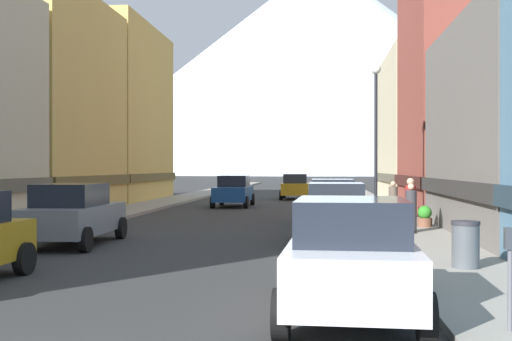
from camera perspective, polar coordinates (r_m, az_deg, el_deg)
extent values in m
cube|color=gray|center=(41.48, -7.70, -2.71)|extent=(2.50, 100.00, 0.15)
cube|color=gray|center=(40.47, 9.81, -2.79)|extent=(2.50, 100.00, 0.15)
cube|color=#D8B259|center=(33.92, -19.93, 5.40)|extent=(7.53, 10.23, 10.56)
cube|color=brown|center=(33.80, -19.92, -0.83)|extent=(7.83, 10.23, 0.50)
cube|color=#D8B259|center=(44.18, -14.04, 4.79)|extent=(8.05, 11.33, 11.45)
cube|color=brown|center=(44.05, -14.04, -0.56)|extent=(8.35, 11.33, 0.50)
cube|color=brown|center=(32.72, 21.10, 6.83)|extent=(8.94, 9.05, 11.97)
cube|color=#3B1B16|center=(32.51, 21.09, -0.87)|extent=(9.24, 9.05, 0.50)
cube|color=beige|center=(43.29, 16.09, 3.48)|extent=(7.28, 12.41, 9.33)
cube|color=#595444|center=(43.23, 16.08, -0.58)|extent=(7.58, 12.41, 0.50)
cylinder|color=black|center=(14.50, -19.68, -7.30)|extent=(0.24, 0.69, 0.68)
cube|color=slate|center=(19.60, -15.72, -4.14)|extent=(1.94, 4.44, 0.80)
cube|color=#1E232D|center=(19.33, -15.98, -2.07)|extent=(1.65, 2.24, 0.64)
cylinder|color=black|center=(21.50, -16.51, -4.82)|extent=(0.24, 0.68, 0.68)
cylinder|color=black|center=(20.91, -11.78, -4.96)|extent=(0.24, 0.68, 0.68)
cylinder|color=black|center=(18.47, -20.19, -5.67)|extent=(0.24, 0.68, 0.68)
cylinder|color=black|center=(17.79, -14.76, -5.89)|extent=(0.24, 0.68, 0.68)
cube|color=silver|center=(10.13, 8.35, -8.29)|extent=(1.98, 4.46, 0.80)
cube|color=#1E232D|center=(9.80, 8.37, -4.35)|extent=(1.67, 2.25, 0.64)
cylinder|color=black|center=(11.85, 3.72, -8.99)|extent=(0.24, 0.69, 0.68)
cylinder|color=black|center=(11.87, 12.73, -8.98)|extent=(0.24, 0.69, 0.68)
cylinder|color=black|center=(8.62, 2.23, -12.53)|extent=(0.24, 0.69, 0.68)
cylinder|color=black|center=(8.65, 14.76, -12.49)|extent=(0.24, 0.69, 0.68)
cube|color=#B28419|center=(19.42, 7.06, -4.17)|extent=(1.87, 4.41, 0.80)
cube|color=#1E232D|center=(19.63, 7.05, -2.02)|extent=(1.61, 2.21, 0.64)
cylinder|color=black|center=(17.86, 10.12, -5.86)|extent=(0.22, 0.68, 0.68)
cylinder|color=black|center=(17.82, 4.18, -5.87)|extent=(0.22, 0.68, 0.68)
cylinder|color=black|center=(21.13, 9.48, -4.90)|extent=(0.22, 0.68, 0.68)
cylinder|color=black|center=(21.10, 4.47, -4.90)|extent=(0.22, 0.68, 0.68)
cube|color=black|center=(25.93, 6.71, -3.05)|extent=(1.88, 4.42, 0.80)
cube|color=#1E232D|center=(25.64, 6.72, -1.48)|extent=(1.62, 2.21, 0.64)
cylinder|color=black|center=(27.59, 4.70, -3.68)|extent=(0.23, 0.68, 0.68)
cylinder|color=black|center=(27.64, 8.53, -3.68)|extent=(0.23, 0.68, 0.68)
cylinder|color=black|center=(24.30, 4.64, -4.22)|extent=(0.23, 0.68, 0.68)
cylinder|color=black|center=(24.35, 8.98, -4.21)|extent=(0.23, 0.68, 0.68)
cube|color=#B28419|center=(45.67, 3.50, -1.60)|extent=(1.84, 4.40, 0.80)
cube|color=#1E232D|center=(45.40, 3.49, -0.70)|extent=(1.60, 2.20, 0.64)
cylinder|color=black|center=(47.37, 2.46, -2.02)|extent=(0.22, 0.68, 0.68)
cylinder|color=black|center=(47.31, 4.69, -2.02)|extent=(0.22, 0.68, 0.68)
cylinder|color=black|center=(44.08, 2.22, -2.19)|extent=(0.22, 0.68, 0.68)
cylinder|color=black|center=(44.01, 4.62, -2.19)|extent=(0.22, 0.68, 0.68)
cube|color=#19478C|center=(36.96, -2.00, -2.05)|extent=(1.84, 4.40, 0.80)
cube|color=#1E232D|center=(37.19, -1.95, -0.92)|extent=(1.60, 2.20, 0.64)
cylinder|color=black|center=(35.23, -0.87, -2.82)|extent=(0.22, 0.68, 0.68)
cylinder|color=black|center=(35.49, -3.83, -2.79)|extent=(0.22, 0.68, 0.68)
cylinder|color=black|center=(38.51, -0.31, -2.55)|extent=(0.22, 0.68, 0.68)
cylinder|color=black|center=(38.74, -3.02, -2.53)|extent=(0.22, 0.68, 0.68)
cylinder|color=#595960|center=(9.04, 21.42, -9.78)|extent=(0.06, 0.06, 1.05)
cube|color=#33383F|center=(8.95, 21.43, -5.58)|extent=(0.14, 0.10, 0.28)
cylinder|color=#4C5156|center=(14.30, 17.94, -6.36)|extent=(0.56, 0.56, 0.90)
cylinder|color=#2D2D33|center=(14.25, 17.94, -4.40)|extent=(0.59, 0.59, 0.08)
cylinder|color=brown|center=(23.68, 14.61, -4.43)|extent=(0.51, 0.51, 0.31)
sphere|color=#2D8424|center=(23.65, 14.61, -3.59)|extent=(0.48, 0.48, 0.48)
cylinder|color=maroon|center=(21.70, 13.41, -3.27)|extent=(0.36, 0.36, 1.51)
sphere|color=tan|center=(21.66, 13.42, -0.96)|extent=(0.24, 0.24, 0.24)
cylinder|color=#333338|center=(21.56, 13.47, -3.50)|extent=(0.36, 0.36, 1.36)
sphere|color=tan|center=(21.52, 13.47, -1.41)|extent=(0.22, 0.22, 0.22)
cylinder|color=brown|center=(26.68, 11.96, -2.80)|extent=(0.36, 0.36, 1.33)
sphere|color=tan|center=(26.65, 11.96, -1.15)|extent=(0.21, 0.21, 0.21)
cylinder|color=black|center=(24.08, 10.48, 1.83)|extent=(0.12, 0.12, 5.50)
sphere|color=white|center=(24.34, 10.49, 8.74)|extent=(0.36, 0.36, 0.36)
cone|color=silver|center=(268.45, 5.73, 9.08)|extent=(213.49, 213.49, 86.49)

